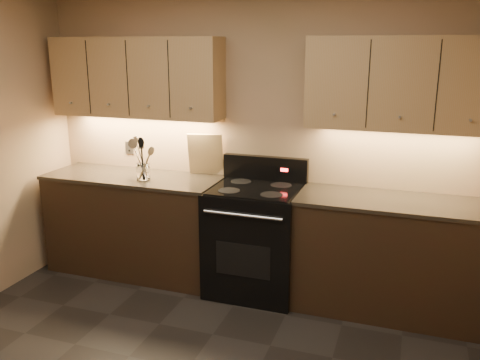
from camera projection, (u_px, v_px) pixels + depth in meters
name	position (u px, v px, depth m)	size (l,w,h in m)	color
wall_back	(258.00, 137.00, 4.45)	(4.00, 0.04, 2.60)	tan
counter_left	(136.00, 224.00, 4.74)	(1.62, 0.62, 0.93)	black
counter_right	(388.00, 256.00, 4.02)	(1.46, 0.62, 0.93)	black
stove	(255.00, 238.00, 4.35)	(0.76, 0.68, 1.14)	black
upper_cab_left	(136.00, 78.00, 4.53)	(1.60, 0.30, 0.70)	#A37F51
upper_cab_right	(403.00, 84.00, 3.81)	(1.44, 0.30, 0.70)	#A37F51
outlet_plate	(129.00, 148.00, 4.90)	(0.09, 0.01, 0.12)	#B2B5BA
utensil_crock	(143.00, 172.00, 4.46)	(0.15, 0.15, 0.15)	white
cutting_board	(206.00, 154.00, 4.60)	(0.31, 0.02, 0.40)	tan
wooden_spoon	(139.00, 161.00, 4.44)	(0.06, 0.06, 0.30)	tan
black_spoon	(143.00, 158.00, 4.44)	(0.06, 0.06, 0.36)	black
black_turner	(143.00, 160.00, 4.42)	(0.08, 0.08, 0.33)	black
steel_spatula	(146.00, 156.00, 4.43)	(0.08, 0.08, 0.39)	silver
steel_skimmer	(145.00, 159.00, 4.41)	(0.09, 0.09, 0.35)	silver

